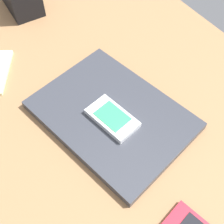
# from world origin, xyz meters

# --- Properties ---
(desk_surface) EXTENTS (1.20, 0.80, 0.03)m
(desk_surface) POSITION_xyz_m (0.00, 0.00, 0.01)
(desk_surface) COLOR olive
(desk_surface) RESTS_ON ground
(laptop_closed) EXTENTS (0.35, 0.29, 0.02)m
(laptop_closed) POSITION_xyz_m (0.03, -0.01, 0.04)
(laptop_closed) COLOR #33353D
(laptop_closed) RESTS_ON desk_surface
(cell_phone_on_laptop) EXTENTS (0.11, 0.08, 0.01)m
(cell_phone_on_laptop) POSITION_xyz_m (0.01, -0.00, 0.05)
(cell_phone_on_laptop) COLOR silver
(cell_phone_on_laptop) RESTS_ON laptop_closed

